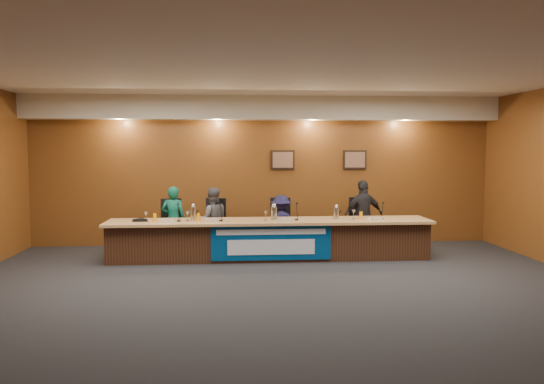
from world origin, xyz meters
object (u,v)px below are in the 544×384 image
Objects in this scene: banner at (271,243)px; office_chair_b at (213,228)px; panelist_c at (281,223)px; carafe_right at (336,213)px; panelist_d at (363,215)px; office_chair_c at (281,227)px; office_chair_d at (362,227)px; office_chair_a at (174,229)px; panelist_b at (212,220)px; carafe_mid at (274,213)px; dais_body at (270,240)px; speakerphone at (141,220)px; carafe_left at (193,214)px; panelist_a at (173,220)px.

office_chair_b is (-1.11, 1.19, 0.10)m from banner.
banner is 1.14m from panelist_c.
banner is 1.41m from carafe_right.
panelist_d is 1.72m from office_chair_c.
office_chair_d is (1.70, 0.10, -0.10)m from panelist_c.
panelist_d reaches higher than office_chair_a.
panelist_b reaches higher than office_chair_c.
carafe_mid is (-0.21, -0.82, 0.39)m from office_chair_c.
panelist_b is at bearing 148.66° from dais_body.
office_chair_d is at bearing 21.35° from dais_body.
speakerphone reaches higher than office_chair_c.
office_chair_b is at bearing 32.59° from speakerphone.
carafe_left is (-3.42, -0.69, 0.15)m from panelist_d.
panelist_c is 5.15× the size of carafe_right.
office_chair_d is 1.14m from carafe_right.
panelist_b is at bearing -172.48° from panelist_a.
office_chair_c is 1.50× the size of speakerphone.
office_chair_a is 3.28m from carafe_right.
carafe_mid reaches higher than office_chair_d.
speakerphone is (-2.69, -0.83, 0.30)m from office_chair_c.
panelist_d is at bearing -95.71° from office_chair_d.
panelist_d is 3.10m from office_chair_b.
panelist_c is 4.41× the size of carafe_left.
banner is 1.63× the size of panelist_a.
office_chair_c is (2.17, 0.00, 0.00)m from office_chair_a.
carafe_left is (-3.42, -0.79, 0.40)m from office_chair_d.
banner is at bearing -101.93° from carafe_mid.
office_chair_a is 1.00× the size of office_chair_b.
dais_body is 2.03m from panelist_a.
office_chair_a and office_chair_b have the same top height.
office_chair_d is at bearing 30.97° from banner.
carafe_right is 3.68m from speakerphone.
panelist_a is 2.81× the size of office_chair_d.
office_chair_b is at bearing 145.04° from dais_body.
panelist_a is at bearing 167.28° from carafe_right.
speakerphone is at bearing -129.51° from office_chair_b.
carafe_mid is 1.12× the size of carafe_right.
office_chair_b is 1.92× the size of carafe_mid.
panelist_b is at bearing 176.14° from office_chair_d.
panelist_b is 2.49m from carafe_right.
dais_body is 22.96× the size of carafe_left.
banner is at bearing -8.54° from speakerphone.
panelist_c reaches higher than office_chair_b.
office_chair_b is (-3.09, 0.10, -0.25)m from panelist_d.
carafe_right is at bearing 0.52° from carafe_mid.
dais_body is 18.75× the size of speakerphone.
panelist_d is (1.98, 1.09, 0.35)m from banner.
office_chair_b is at bearing 67.30° from carafe_left.
panelist_a is 4.22× the size of speakerphone.
panelist_c is at bearing 74.01° from carafe_mid.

